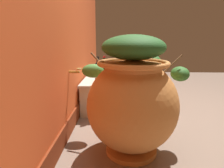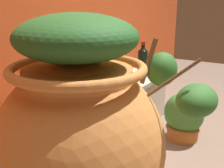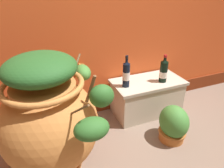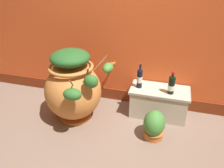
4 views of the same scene
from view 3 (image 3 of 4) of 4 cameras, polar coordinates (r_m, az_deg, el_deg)
The scene contains 5 objects.
terracotta_urn at distance 1.54m, azimuth -17.00°, elevation -9.21°, with size 0.77×0.94×0.94m.
stone_ledge at distance 2.25m, azimuth 9.73°, elevation -3.21°, with size 0.76×0.40×0.39m.
wine_bottle_left at distance 2.14m, azimuth 14.28°, elevation 3.73°, with size 0.08×0.08×0.29m.
wine_bottle_middle at distance 1.97m, azimuth 4.01°, elevation 2.92°, with size 0.07×0.07×0.32m.
potted_shrub at distance 1.96m, azimuth 16.81°, elevation -10.79°, with size 0.25×0.29×0.35m.
Camera 3 is at (-0.50, -0.74, 1.35)m, focal length 32.60 mm.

